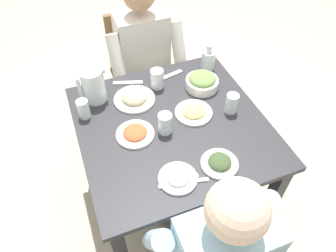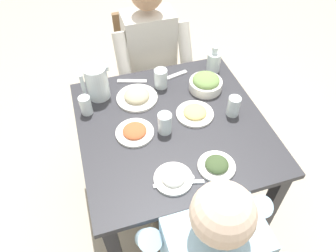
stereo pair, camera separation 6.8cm
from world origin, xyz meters
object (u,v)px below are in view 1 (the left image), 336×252
Objects in this scene: diner_near at (148,66)px; plate_fries at (194,112)px; water_glass_center at (157,79)px; plate_dolmas at (220,163)px; dining_table at (172,138)px; diner_far at (208,243)px; plate_rice_curry at (135,133)px; water_pitcher at (93,85)px; water_glass_far_left at (232,103)px; water_glass_far_right at (84,109)px; water_glass_by_pitcher at (165,123)px; oil_carafe at (208,61)px; plate_yoghurt at (178,177)px; plate_beans at (134,98)px; chair_near at (140,67)px; salad_bowl at (202,81)px.

plate_fries is (-0.07, 0.57, 0.09)m from diner_near.
plate_dolmas is at bearing 97.31° from water_glass_center.
diner_far is at bearing 82.45° from dining_table.
plate_rice_curry is 0.43m from plate_dolmas.
water_glass_center reaches higher than dining_table.
water_pitcher is at bearing -45.29° from dining_table.
water_pitcher is 1.74× the size of water_glass_far_left.
water_glass_far_right is (0.51, -0.53, 0.04)m from plate_dolmas.
water_glass_by_pitcher reaches higher than plate_dolmas.
dining_table is 4.96× the size of plate_rice_curry.
dining_table is at bearing -97.55° from diner_far.
plate_fries is 1.79× the size of water_glass_far_left.
dining_table is 4.80× the size of plate_fries.
plate_rice_curry reaches higher than dining_table.
diner_near reaches higher than water_glass_far_right.
water_pitcher is 1.00× the size of plate_rice_curry.
oil_carafe is (-0.26, -0.66, 0.04)m from plate_dolmas.
water_glass_center is (-0.13, -0.62, 0.04)m from plate_yoghurt.
chair_near is at bearing -108.79° from plate_beans.
plate_rice_curry is 1.69× the size of water_glass_center.
water_glass_far_left is (-0.40, -0.57, 0.13)m from diner_far.
diner_near is 11.36× the size of water_glass_far_right.
oil_carafe is at bearing -137.52° from water_glass_by_pitcher.
plate_dolmas is at bearing 92.16° from chair_near.
diner_far is at bearing 87.11° from water_glass_by_pitcher.
plate_dolmas is (-0.23, 0.55, -0.00)m from plate_beans.
oil_carafe is (-0.34, -0.05, 0.00)m from water_glass_center.
plate_dolmas is 0.73m from water_glass_far_right.
diner_near is 0.50m from water_pitcher.
water_glass_far_left reaches higher than salad_bowl.
oil_carafe is at bearing 140.71° from diner_near.
water_glass_center reaches higher than plate_dolmas.
salad_bowl is at bearing -155.16° from plate_rice_curry.
chair_near is 0.75× the size of diner_far.
diner_near is 1.20m from diner_far.
plate_rice_curry is at bearing 32.24° from oil_carafe.
diner_near reaches higher than oil_carafe.
water_glass_far_right is at bearing 5.24° from plate_beans.
water_pitcher is 0.68m from plate_yoghurt.
water_glass_far_left is (-0.72, 0.24, 0.00)m from water_glass_far_right.
plate_yoghurt is (0.02, -0.28, 0.09)m from diner_far.
plate_fries is (-0.21, -0.62, 0.09)m from diner_far.
chair_near is 0.69m from water_pitcher.
water_glass_by_pitcher reaches higher than dining_table.
diner_near is 10.69× the size of water_glass_by_pitcher.
plate_yoghurt is at bearing 80.40° from water_glass_by_pitcher.
dining_table is 4.94× the size of water_pitcher.
water_glass_far_left reaches higher than plate_fries.
plate_dolmas is at bearing 92.65° from diner_near.
diner_near reaches higher than dining_table.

